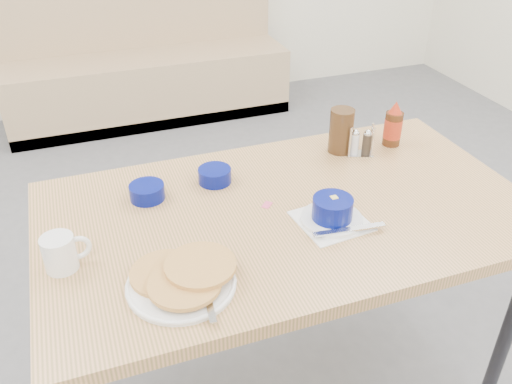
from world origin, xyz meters
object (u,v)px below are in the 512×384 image
object	(u,v)px
creamer_bowl	(147,192)
condiment_caddy	(360,144)
booth_bench	(146,66)
coffee_mug	(61,252)
pancake_plate	(183,279)
syrup_bottle	(393,126)
butter_bowl	(215,176)
amber_tumbler	(341,131)
grits_setting	(332,212)
dining_table	(288,226)

from	to	relation	value
creamer_bowl	condiment_caddy	size ratio (longest dim) A/B	0.96
booth_bench	creamer_bowl	bearing A→B (deg)	-98.95
booth_bench	coffee_mug	world-z (taller)	booth_bench
booth_bench	condiment_caddy	bearing A→B (deg)	-81.42
pancake_plate	syrup_bottle	world-z (taller)	syrup_bottle
butter_bowl	amber_tumbler	distance (m)	0.46
booth_bench	condiment_caddy	world-z (taller)	booth_bench
butter_bowl	syrup_bottle	bearing A→B (deg)	3.01
amber_tumbler	syrup_bottle	bearing A→B (deg)	-5.11
grits_setting	condiment_caddy	distance (m)	0.41
amber_tumbler	condiment_caddy	xyz separation A→B (m)	(0.05, -0.05, -0.04)
butter_bowl	amber_tumbler	size ratio (longest dim) A/B	0.67
butter_bowl	grits_setting	bearing A→B (deg)	-52.29
creamer_bowl	condiment_caddy	world-z (taller)	condiment_caddy
butter_bowl	condiment_caddy	world-z (taller)	condiment_caddy
pancake_plate	grits_setting	xyz separation A→B (m)	(0.44, 0.11, 0.01)
booth_bench	creamer_bowl	distance (m)	2.41
dining_table	amber_tumbler	xyz separation A→B (m)	(0.30, 0.26, 0.14)
pancake_plate	grits_setting	world-z (taller)	grits_setting
dining_table	coffee_mug	size ratio (longest dim) A/B	11.91
booth_bench	pancake_plate	xyz separation A→B (m)	(-0.36, -2.75, 0.43)
pancake_plate	grits_setting	size ratio (longest dim) A/B	1.30
creamer_bowl	butter_bowl	world-z (taller)	same
syrup_bottle	coffee_mug	bearing A→B (deg)	-164.99
booth_bench	condiment_caddy	distance (m)	2.38
booth_bench	pancake_plate	bearing A→B (deg)	-97.46
grits_setting	syrup_bottle	distance (m)	0.53
pancake_plate	syrup_bottle	bearing A→B (deg)	28.44
booth_bench	creamer_bowl	xyz separation A→B (m)	(-0.37, -2.34, 0.43)
pancake_plate	creamer_bowl	size ratio (longest dim) A/B	2.76
amber_tumbler	pancake_plate	bearing A→B (deg)	-144.08
amber_tumbler	creamer_bowl	bearing A→B (deg)	-173.65
coffee_mug	pancake_plate	bearing A→B (deg)	-32.15
syrup_bottle	pancake_plate	bearing A→B (deg)	-151.56
booth_bench	butter_bowl	size ratio (longest dim) A/B	18.74
pancake_plate	creamer_bowl	bearing A→B (deg)	91.40
dining_table	creamer_bowl	size ratio (longest dim) A/B	13.69
dining_table	pancake_plate	size ratio (longest dim) A/B	4.96
creamer_bowl	amber_tumbler	distance (m)	0.67
dining_table	condiment_caddy	size ratio (longest dim) A/B	13.12
grits_setting	syrup_bottle	size ratio (longest dim) A/B	1.37
pancake_plate	syrup_bottle	size ratio (longest dim) A/B	1.77
booth_bench	butter_bowl	bearing A→B (deg)	-93.88
dining_table	syrup_bottle	size ratio (longest dim) A/B	8.79
coffee_mug	syrup_bottle	size ratio (longest dim) A/B	0.74
syrup_bottle	condiment_caddy	bearing A→B (deg)	-168.47
grits_setting	creamer_bowl	xyz separation A→B (m)	(-0.45, 0.29, -0.01)
coffee_mug	condiment_caddy	xyz separation A→B (m)	(0.97, 0.27, -0.01)
grits_setting	butter_bowl	bearing A→B (deg)	127.71
coffee_mug	creamer_bowl	size ratio (longest dim) A/B	1.15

